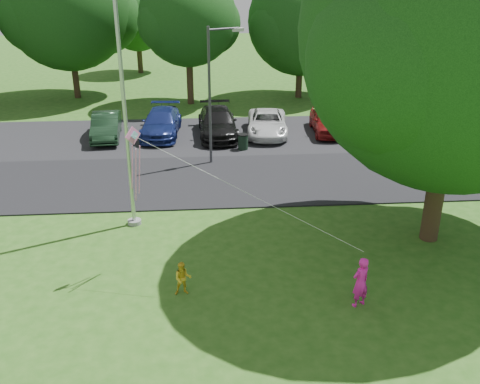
{
  "coord_description": "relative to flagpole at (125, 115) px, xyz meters",
  "views": [
    {
      "loc": [
        -0.92,
        -12.94,
        9.03
      ],
      "look_at": [
        0.35,
        4.0,
        1.6
      ],
      "focal_mm": 40.0,
      "sensor_mm": 36.0,
      "label": 1
    }
  ],
  "objects": [
    {
      "name": "ground",
      "position": [
        3.5,
        -5.0,
        -4.17
      ],
      "size": [
        120.0,
        120.0,
        0.0
      ],
      "primitive_type": "plane",
      "color": "#295A17",
      "rests_on": "ground"
    },
    {
      "name": "parking_strip",
      "position": [
        3.5,
        10.5,
        -4.14
      ],
      "size": [
        42.0,
        7.0,
        0.06
      ],
      "primitive_type": "cube",
      "color": "black",
      "rests_on": "ground"
    },
    {
      "name": "big_tree",
      "position": [
        10.35,
        -1.99,
        2.59
      ],
      "size": [
        10.29,
        9.8,
        11.93
      ],
      "rotation": [
        0.0,
        0.0,
        -0.33
      ],
      "color": "#332316",
      "rests_on": "ground"
    },
    {
      "name": "child_yellow",
      "position": [
        1.91,
        -4.67,
        -3.65
      ],
      "size": [
        0.53,
        0.42,
        1.04
      ],
      "primitive_type": "imported",
      "rotation": [
        0.0,
        0.0,
        0.06
      ],
      "color": "yellow",
      "rests_on": "ground"
    },
    {
      "name": "street_lamp",
      "position": [
        3.23,
        6.31,
        -0.35
      ],
      "size": [
        1.68,
        0.87,
        6.35
      ],
      "rotation": [
        0.0,
        0.0,
        0.42
      ],
      "color": "#3F3F44",
      "rests_on": "ground"
    },
    {
      "name": "flagpole",
      "position": [
        0.0,
        0.0,
        0.0
      ],
      "size": [
        0.5,
        0.5,
        10.0
      ],
      "color": "#B7BABF",
      "rests_on": "ground"
    },
    {
      "name": "horizon_trees",
      "position": [
        7.56,
        28.88,
        0.14
      ],
      "size": [
        77.46,
        7.2,
        7.02
      ],
      "color": "#332316",
      "rests_on": "ground"
    },
    {
      "name": "kite",
      "position": [
        0.81,
        -3.13,
        -0.31
      ],
      "size": [
        6.48,
        2.81,
        2.91
      ],
      "rotation": [
        0.0,
        0.0,
        0.77
      ],
      "color": "pink",
      "rests_on": "ground"
    },
    {
      "name": "trash_can",
      "position": [
        4.68,
        8.0,
        -3.73
      ],
      "size": [
        0.54,
        0.54,
        0.86
      ],
      "rotation": [
        0.0,
        0.0,
        0.13
      ],
      "color": "black",
      "rests_on": "ground"
    },
    {
      "name": "tree_row",
      "position": [
        5.09,
        19.23,
        1.55
      ],
      "size": [
        64.35,
        11.94,
        10.88
      ],
      "color": "#332316",
      "rests_on": "ground"
    },
    {
      "name": "woman",
      "position": [
        6.88,
        -5.6,
        -3.4
      ],
      "size": [
        0.66,
        0.58,
        1.53
      ],
      "primitive_type": "imported",
      "rotation": [
        0.0,
        0.0,
        3.6
      ],
      "color": "#FB21AD",
      "rests_on": "ground"
    },
    {
      "name": "park_road",
      "position": [
        3.5,
        4.0,
        -4.14
      ],
      "size": [
        60.0,
        6.0,
        0.06
      ],
      "primitive_type": "cube",
      "color": "black",
      "rests_on": "ground"
    },
    {
      "name": "parked_cars",
      "position": [
        3.54,
        10.51,
        -3.42
      ],
      "size": [
        13.98,
        5.3,
        1.45
      ],
      "color": "black",
      "rests_on": "ground"
    }
  ]
}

